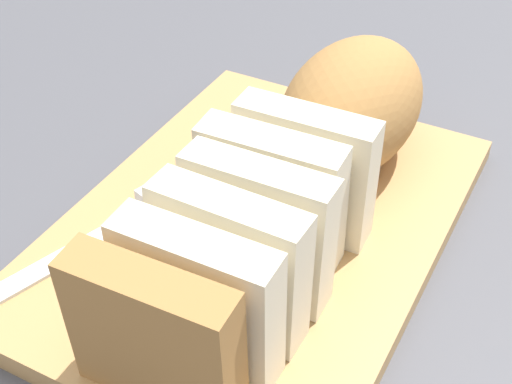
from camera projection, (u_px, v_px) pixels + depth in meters
ground_plane at (256, 237)px, 0.63m from camera, size 3.00×3.00×0.00m
cutting_board at (256, 229)px, 0.63m from camera, size 0.42×0.31×0.02m
bread_loaf at (303, 166)px, 0.59m from camera, size 0.41×0.13×0.11m
bread_knife at (143, 206)px, 0.62m from camera, size 0.27×0.12×0.02m
crumb_near_knife at (236, 172)px, 0.67m from camera, size 0.00×0.00×0.00m
crumb_near_loaf at (261, 242)px, 0.59m from camera, size 0.01×0.01×0.01m
crumb_stray_left at (281, 203)px, 0.63m from camera, size 0.01×0.01×0.01m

